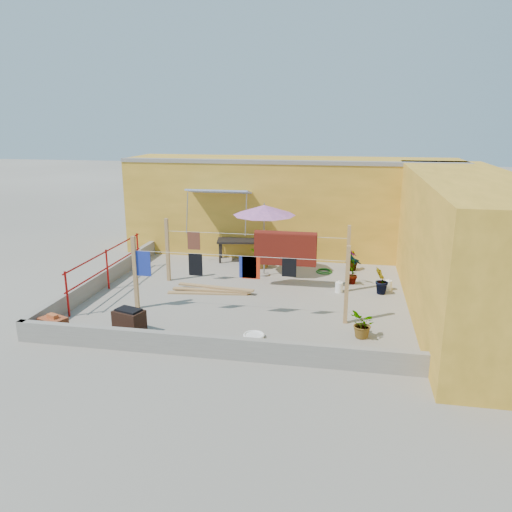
# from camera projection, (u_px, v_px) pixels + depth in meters

# --- Properties ---
(ground) EXTENTS (80.00, 80.00, 0.00)m
(ground) POSITION_uv_depth(u_px,v_px,m) (249.00, 295.00, 13.07)
(ground) COLOR #9E998E
(ground) RESTS_ON ground
(wall_back) EXTENTS (11.00, 3.27, 3.21)m
(wall_back) POSITION_uv_depth(u_px,v_px,m) (290.00, 206.00, 17.00)
(wall_back) COLOR gold
(wall_back) RESTS_ON ground
(wall_right) EXTENTS (2.40, 9.00, 3.20)m
(wall_right) POSITION_uv_depth(u_px,v_px,m) (465.00, 245.00, 11.72)
(wall_right) COLOR gold
(wall_right) RESTS_ON ground
(parapet_front) EXTENTS (8.30, 0.16, 0.44)m
(parapet_front) POSITION_uv_depth(u_px,v_px,m) (212.00, 347.00, 9.61)
(parapet_front) COLOR gray
(parapet_front) RESTS_ON ground
(parapet_left) EXTENTS (0.16, 7.30, 0.44)m
(parapet_left) POSITION_uv_depth(u_px,v_px,m) (104.00, 278.00, 13.73)
(parapet_left) COLOR gray
(parapet_left) RESTS_ON ground
(red_railing) EXTENTS (0.05, 4.20, 1.10)m
(red_railing) POSITION_uv_depth(u_px,v_px,m) (107.00, 263.00, 13.37)
(red_railing) COLOR #A51110
(red_railing) RESTS_ON ground
(clothesline_rig) EXTENTS (5.09, 2.35, 1.80)m
(clothesline_rig) POSITION_uv_depth(u_px,v_px,m) (276.00, 252.00, 13.17)
(clothesline_rig) COLOR tan
(clothesline_rig) RESTS_ON ground
(patio_umbrella) EXTENTS (2.10, 2.10, 2.16)m
(patio_umbrella) POSITION_uv_depth(u_px,v_px,m) (264.00, 211.00, 14.22)
(patio_umbrella) COLOR gray
(patio_umbrella) RESTS_ON ground
(outdoor_table) EXTENTS (1.61, 1.01, 0.70)m
(outdoor_table) POSITION_uv_depth(u_px,v_px,m) (241.00, 242.00, 16.09)
(outdoor_table) COLOR black
(outdoor_table) RESTS_ON ground
(brick_stack) EXTENTS (0.64, 0.56, 0.47)m
(brick_stack) POSITION_uv_depth(u_px,v_px,m) (54.00, 326.00, 10.62)
(brick_stack) COLOR #9E4224
(brick_stack) RESTS_ON ground
(lumber_pile) EXTENTS (2.27, 0.63, 0.14)m
(lumber_pile) POSITION_uv_depth(u_px,v_px,m) (212.00, 290.00, 13.24)
(lumber_pile) COLOR tan
(lumber_pile) RESTS_ON ground
(brazier) EXTENTS (0.72, 0.58, 0.56)m
(brazier) POSITION_uv_depth(u_px,v_px,m) (129.00, 321.00, 10.67)
(brazier) COLOR black
(brazier) RESTS_ON ground
(white_basin) EXTENTS (0.46, 0.46, 0.08)m
(white_basin) POSITION_uv_depth(u_px,v_px,m) (254.00, 336.00, 10.52)
(white_basin) COLOR white
(white_basin) RESTS_ON ground
(water_jug_a) EXTENTS (0.20, 0.20, 0.32)m
(water_jug_a) POSITION_uv_depth(u_px,v_px,m) (339.00, 287.00, 13.25)
(water_jug_a) COLOR white
(water_jug_a) RESTS_ON ground
(water_jug_b) EXTENTS (0.20, 0.20, 0.31)m
(water_jug_b) POSITION_uv_depth(u_px,v_px,m) (388.00, 285.00, 13.43)
(water_jug_b) COLOR white
(water_jug_b) RESTS_ON ground
(green_hose) EXTENTS (0.49, 0.49, 0.07)m
(green_hose) POSITION_uv_depth(u_px,v_px,m) (324.00, 271.00, 15.01)
(green_hose) COLOR #176819
(green_hose) RESTS_ON ground
(plant_back_a) EXTENTS (0.76, 0.67, 0.82)m
(plant_back_a) POSITION_uv_depth(u_px,v_px,m) (263.00, 255.00, 15.38)
(plant_back_a) COLOR #1C5117
(plant_back_a) RESTS_ON ground
(plant_back_b) EXTENTS (0.38, 0.38, 0.65)m
(plant_back_b) POSITION_uv_depth(u_px,v_px,m) (352.00, 260.00, 15.13)
(plant_back_b) COLOR #1C5117
(plant_back_b) RESTS_ON ground
(plant_right_a) EXTENTS (0.55, 0.54, 0.87)m
(plant_right_a) POSITION_uv_depth(u_px,v_px,m) (353.00, 269.00, 13.84)
(plant_right_a) COLOR #1C5117
(plant_right_a) RESTS_ON ground
(plant_right_b) EXTENTS (0.41, 0.47, 0.75)m
(plant_right_b) POSITION_uv_depth(u_px,v_px,m) (382.00, 281.00, 13.04)
(plant_right_b) COLOR #1C5117
(plant_right_b) RESTS_ON ground
(plant_right_c) EXTENTS (0.62, 0.67, 0.62)m
(plant_right_c) POSITION_uv_depth(u_px,v_px,m) (363.00, 324.00, 10.43)
(plant_right_c) COLOR #1C5117
(plant_right_c) RESTS_ON ground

